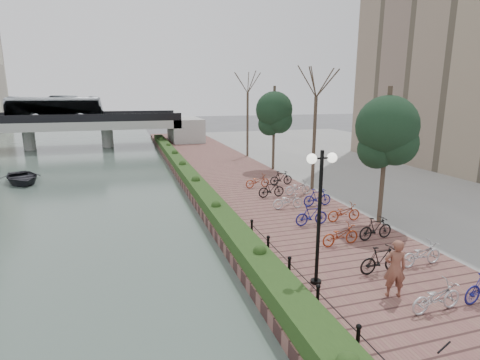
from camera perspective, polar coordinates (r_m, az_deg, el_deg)
name	(u,v)px	position (r m, az deg, el deg)	size (l,w,h in m)	color
promenade	(248,191)	(25.28, 1.23, -1.69)	(8.00, 75.00, 0.50)	brown
inland_pavement	(439,176)	(33.74, 28.04, 0.49)	(24.00, 75.00, 0.50)	gray
hedge	(192,179)	(26.73, -7.38, 0.22)	(1.10, 56.00, 0.60)	#1E3A15
chain_fence	(336,317)	(10.88, 14.39, -19.60)	(0.10, 14.10, 0.70)	black
lamppost	(321,188)	(12.01, 12.17, -1.26)	(1.02, 0.32, 4.46)	black
pedestrian	(395,268)	(12.69, 22.54, -12.31)	(0.68, 0.45, 1.86)	brown
bicycle_parking	(328,214)	(18.71, 13.22, -5.03)	(2.40, 17.32, 1.00)	silver
street_trees	(342,148)	(21.98, 15.27, 4.78)	(3.20, 37.12, 6.80)	#3D2E24
bridge	(33,122)	(51.96, -28.98, 7.74)	(36.00, 10.77, 6.50)	#A8A9A3
boat	(22,177)	(32.86, -30.33, 0.34)	(3.13, 4.38, 0.91)	#222228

